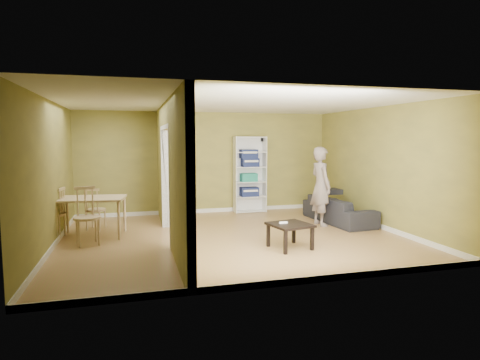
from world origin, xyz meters
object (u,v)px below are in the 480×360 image
at_px(chair_left, 53,213).
at_px(chair_far, 96,208).
at_px(bookshelf, 249,174).
at_px(dining_table, 92,202).
at_px(sofa, 339,206).
at_px(coffee_table, 290,227).
at_px(person, 321,179).
at_px(chair_near, 87,216).

relative_size(chair_left, chair_far, 1.10).
xyz_separation_m(bookshelf, chair_far, (-3.75, -1.20, -0.54)).
distance_m(bookshelf, chair_left, 4.84).
relative_size(dining_table, chair_left, 1.25).
xyz_separation_m(sofa, coffee_table, (-1.93, -1.79, -0.01)).
height_order(dining_table, chair_left, chair_left).
relative_size(bookshelf, dining_table, 1.60).
bearing_deg(chair_far, dining_table, 107.07).
bearing_deg(bookshelf, coffee_table, -95.13).
height_order(person, dining_table, person).
relative_size(bookshelf, chair_left, 2.01).
xyz_separation_m(chair_near, chair_far, (0.04, 1.27, -0.08)).
xyz_separation_m(sofa, bookshelf, (-1.60, 1.87, 0.61)).
xyz_separation_m(person, coffee_table, (-1.39, -1.62, -0.65)).
bearing_deg(dining_table, sofa, -0.43).
xyz_separation_m(coffee_table, dining_table, (-3.43, 1.83, 0.32)).
xyz_separation_m(sofa, chair_near, (-5.38, -0.60, 0.14)).
xyz_separation_m(sofa, chair_left, (-6.07, 0.10, 0.11)).
distance_m(chair_near, chair_far, 1.27).
bearing_deg(bookshelf, chair_near, -146.81).
bearing_deg(dining_table, coffee_table, -28.05).
distance_m(bookshelf, chair_far, 3.97).
distance_m(person, bookshelf, 2.30).
relative_size(person, bookshelf, 1.03).
relative_size(bookshelf, chair_near, 1.88).
bearing_deg(chair_left, sofa, 97.69).
height_order(coffee_table, chair_near, chair_near).
distance_m(dining_table, chair_far, 0.67).
bearing_deg(chair_near, bookshelf, 19.72).
height_order(bookshelf, dining_table, bookshelf).
distance_m(sofa, person, 0.86).
xyz_separation_m(person, dining_table, (-4.82, 0.21, -0.33)).
relative_size(person, chair_near, 1.95).
bearing_deg(dining_table, chair_left, 175.62).
distance_m(bookshelf, chair_near, 4.54).
bearing_deg(person, chair_far, 76.70).
bearing_deg(person, bookshelf, 23.95).
relative_size(sofa, chair_far, 2.23).
bearing_deg(bookshelf, chair_far, -162.17).
height_order(coffee_table, dining_table, dining_table).
bearing_deg(person, sofa, -76.47).
bearing_deg(person, chair_near, 91.70).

